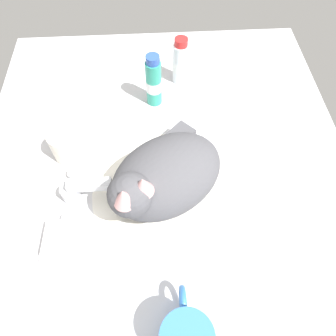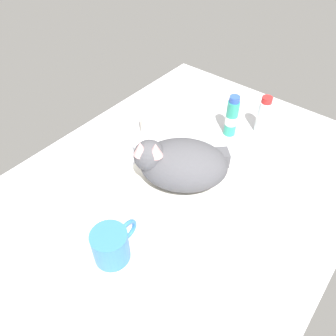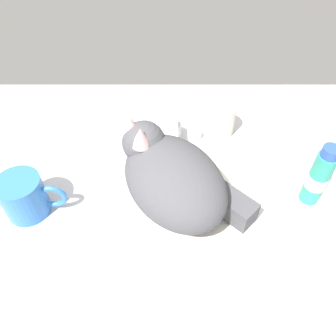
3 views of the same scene
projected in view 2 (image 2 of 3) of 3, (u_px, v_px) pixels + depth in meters
ground_plane at (182, 187)px, 90.39cm from camera, size 110.00×82.50×3.00cm
sink_basin at (183, 182)px, 89.03cm from camera, size 30.98×30.98×0.85cm
faucet at (134, 148)px, 95.58cm from camera, size 13.33×10.46×6.01cm
cat at (180, 163)px, 84.46cm from camera, size 28.20×27.91×14.84cm
coffee_mug at (111, 245)px, 70.79cm from camera, size 12.10×8.10×8.22cm
rinse_cup at (150, 123)px, 102.30cm from camera, size 6.24×6.24×7.42cm
soap_dish at (104, 167)px, 92.81cm from camera, size 9.00×6.40×1.20cm
soap_bar at (103, 163)px, 91.64cm from camera, size 6.75×4.95×2.11cm
toothpaste_bottle at (232, 117)px, 100.24cm from camera, size 3.78×3.78×13.64cm
mouthwash_bottle at (263, 116)px, 101.54cm from camera, size 3.87×3.87×12.54cm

